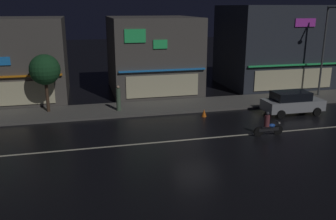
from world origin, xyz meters
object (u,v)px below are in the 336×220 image
Objects in this scene: streetlamp_mid at (326,44)px; pedestrian_on_sidewalk at (118,99)px; motorcycle_following at (268,126)px; traffic_cone at (204,113)px; parked_car_near_kerb at (292,102)px.

streetlamp_mid reaches higher than pedestrian_on_sidewalk.
motorcycle_following is 3.45× the size of traffic_cone.
pedestrian_on_sidewalk is at bearing -15.64° from parked_car_near_kerb.
pedestrian_on_sidewalk is 6.35m from traffic_cone.
streetlamp_mid is 1.73× the size of parked_car_near_kerb.
traffic_cone is at bearing -164.93° from streetlamp_mid.
parked_car_near_kerb reaches higher than traffic_cone.
streetlamp_mid is at bearing -142.70° from parked_car_near_kerb.
pedestrian_on_sidewalk is 10.93m from motorcycle_following.
motorcycle_following is 5.26m from traffic_cone.
pedestrian_on_sidewalk is 0.44× the size of parked_car_near_kerb.
streetlamp_mid is 3.95× the size of pedestrian_on_sidewalk.
pedestrian_on_sidewalk reaches higher than parked_car_near_kerb.
pedestrian_on_sidewalk is at bearing -178.09° from streetlamp_mid.
traffic_cone is at bearing -67.73° from motorcycle_following.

